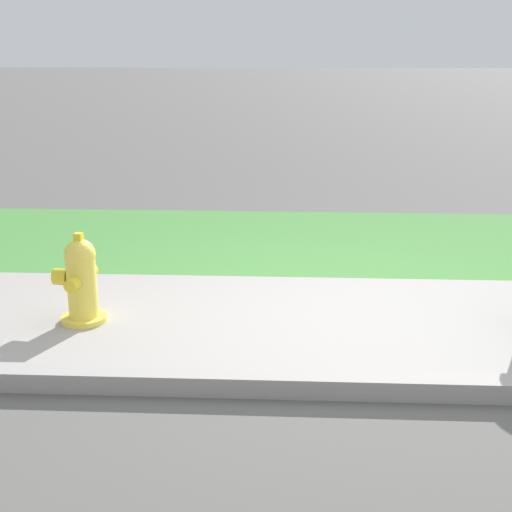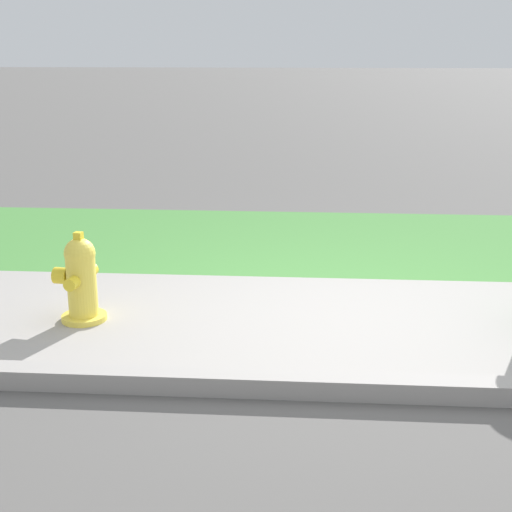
# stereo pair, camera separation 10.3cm
# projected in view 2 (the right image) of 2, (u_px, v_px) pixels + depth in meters

# --- Properties ---
(ground_plane) EXTENTS (120.00, 120.00, 0.00)m
(ground_plane) POSITION_uv_depth(u_px,v_px,m) (326.00, 324.00, 5.13)
(ground_plane) COLOR #5B5956
(sidewalk_pavement) EXTENTS (18.00, 2.04, 0.01)m
(sidewalk_pavement) POSITION_uv_depth(u_px,v_px,m) (326.00, 323.00, 5.13)
(sidewalk_pavement) COLOR #9E9993
(sidewalk_pavement) RESTS_ON ground
(grass_verge) EXTENTS (18.00, 2.53, 0.01)m
(grass_verge) POSITION_uv_depth(u_px,v_px,m) (321.00, 240.00, 7.31)
(grass_verge) COLOR #47893D
(grass_verge) RESTS_ON ground
(street_curb) EXTENTS (18.00, 0.16, 0.12)m
(street_curb) POSITION_uv_depth(u_px,v_px,m) (331.00, 386.00, 4.06)
(street_curb) COLOR #9E9993
(street_curb) RESTS_ON ground
(fire_hydrant_at_driveway) EXTENTS (0.37, 0.40, 0.67)m
(fire_hydrant_at_driveway) POSITION_uv_depth(u_px,v_px,m) (81.00, 280.00, 5.09)
(fire_hydrant_at_driveway) COLOR yellow
(fire_hydrant_at_driveway) RESTS_ON ground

